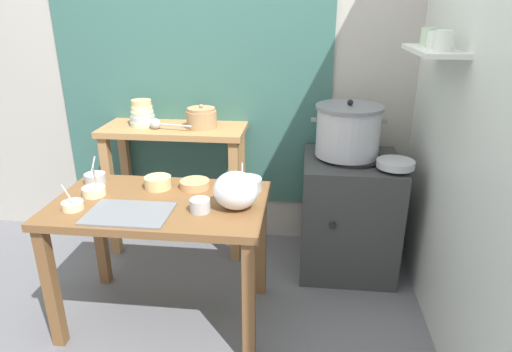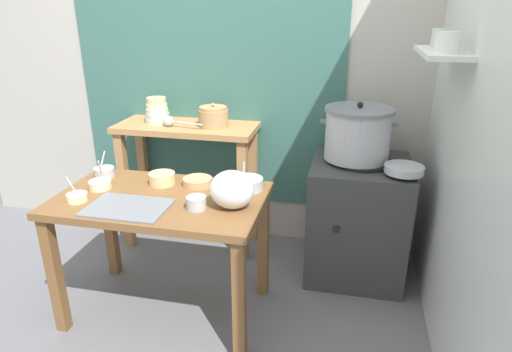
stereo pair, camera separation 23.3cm
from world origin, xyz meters
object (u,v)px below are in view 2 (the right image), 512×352
object	(u,v)px
clay_pot	(213,117)
steamer_pot	(358,133)
prep_bowl_4	(77,197)
stove_block	(357,218)
ladle	(170,121)
prep_bowl_6	(100,184)
wide_pan	(404,169)
prep_bowl_5	(196,202)
prep_table	(162,215)
serving_tray	(128,207)
plastic_bag	(232,190)
prep_bowl_3	(197,181)
prep_bowl_0	(162,178)
bowl_stack_enamel	(157,111)
prep_bowl_1	(247,183)
back_shelf_table	(188,155)
prep_bowl_2	(104,172)

from	to	relation	value
clay_pot	steamer_pot	bearing A→B (deg)	-6.64
prep_bowl_4	stove_block	bearing A→B (deg)	29.21
ladle	prep_bowl_6	world-z (taller)	ladle
wide_pan	prep_bowl_5	xyz separation A→B (m)	(-1.03, -0.58, -0.05)
prep_table	wide_pan	xyz separation A→B (m)	(1.27, 0.48, 0.19)
serving_tray	stove_block	bearing A→B (deg)	35.98
plastic_bag	prep_bowl_3	world-z (taller)	plastic_bag
clay_pot	prep_bowl_0	size ratio (longest dim) A/B	1.36
prep_table	bowl_stack_enamel	size ratio (longest dim) A/B	6.34
bowl_stack_enamel	wide_pan	distance (m)	1.66
prep_bowl_6	prep_bowl_5	bearing A→B (deg)	-12.01
wide_pan	prep_bowl_1	distance (m)	0.89
serving_tray	plastic_bag	distance (m)	0.53
ladle	prep_table	bearing A→B (deg)	-72.26
ladle	prep_bowl_3	size ratio (longest dim) A/B	1.77
stove_block	plastic_bag	bearing A→B (deg)	-131.95
prep_bowl_4	prep_bowl_6	xyz separation A→B (m)	(0.03, 0.18, 0.00)
prep_table	back_shelf_table	xyz separation A→B (m)	(-0.14, 0.78, 0.07)
serving_tray	back_shelf_table	bearing A→B (deg)	92.76
wide_pan	bowl_stack_enamel	bearing A→B (deg)	168.95
serving_tray	prep_bowl_2	bearing A→B (deg)	132.77
steamer_pot	wide_pan	bearing A→B (deg)	-35.37
bowl_stack_enamel	prep_bowl_0	size ratio (longest dim) A/B	1.19
serving_tray	prep_bowl_2	world-z (taller)	prep_bowl_2
wide_pan	prep_bowl_2	xyz separation A→B (m)	(-1.70, -0.29, -0.05)
back_shelf_table	ladle	world-z (taller)	ladle
bowl_stack_enamel	prep_bowl_0	xyz separation A→B (m)	(0.30, -0.63, -0.22)
prep_table	prep_bowl_5	world-z (taller)	prep_bowl_5
wide_pan	prep_bowl_4	bearing A→B (deg)	-159.21
back_shelf_table	prep_bowl_1	world-z (taller)	back_shelf_table
serving_tray	prep_bowl_3	size ratio (longest dim) A/B	2.46
prep_bowl_2	prep_bowl_4	world-z (taller)	prep_bowl_2
back_shelf_table	wide_pan	distance (m)	1.44
ladle	wide_pan	world-z (taller)	ladle
prep_table	prep_bowl_1	world-z (taller)	prep_bowl_1
stove_block	prep_bowl_4	xyz separation A→B (m)	(-1.43, -0.80, 0.36)
prep_bowl_5	ladle	bearing A→B (deg)	119.85
prep_bowl_0	prep_bowl_5	size ratio (longest dim) A/B	1.46
prep_table	clay_pot	size ratio (longest dim) A/B	5.54
stove_block	steamer_pot	world-z (taller)	steamer_pot
stove_block	ladle	xyz separation A→B (m)	(-1.27, 0.06, 0.55)
serving_tray	prep_bowl_6	xyz separation A→B (m)	(-0.27, 0.20, 0.02)
steamer_pot	wide_pan	distance (m)	0.36
prep_table	back_shelf_table	distance (m)	0.80
stove_block	prep_bowl_5	bearing A→B (deg)	-136.72
back_shelf_table	prep_bowl_1	size ratio (longest dim) A/B	5.53
bowl_stack_enamel	prep_bowl_1	xyz separation A→B (m)	(0.78, -0.60, -0.22)
prep_bowl_2	prep_bowl_3	size ratio (longest dim) A/B	0.91
prep_table	prep_bowl_3	size ratio (longest dim) A/B	6.76
stove_block	prep_bowl_2	distance (m)	1.59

